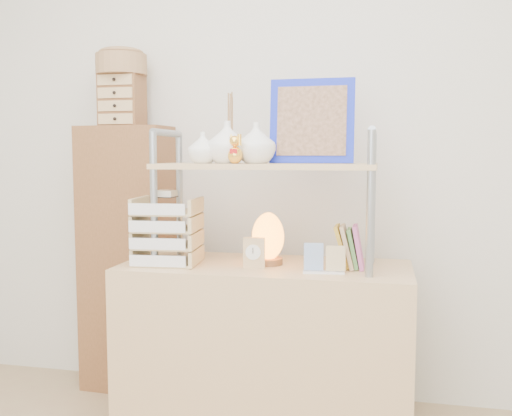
{
  "coord_description": "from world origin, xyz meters",
  "views": [
    {
      "loc": [
        0.47,
        -1.1,
        1.21
      ],
      "look_at": [
        -0.04,
        1.2,
        0.99
      ],
      "focal_mm": 40.0,
      "sensor_mm": 36.0,
      "label": 1
    }
  ],
  "objects_px": {
    "letter_tray": "(166,235)",
    "salt_lamp": "(268,238)",
    "desk": "(265,352)",
    "cabinet": "(127,259)"
  },
  "relations": [
    {
      "from": "desk",
      "to": "salt_lamp",
      "type": "bearing_deg",
      "value": 47.25
    },
    {
      "from": "cabinet",
      "to": "letter_tray",
      "type": "relative_size",
      "value": 4.35
    },
    {
      "from": "letter_tray",
      "to": "salt_lamp",
      "type": "bearing_deg",
      "value": 10.77
    },
    {
      "from": "desk",
      "to": "letter_tray",
      "type": "xyz_separation_m",
      "value": [
        -0.41,
        -0.07,
        0.5
      ]
    },
    {
      "from": "desk",
      "to": "cabinet",
      "type": "height_order",
      "value": "cabinet"
    },
    {
      "from": "desk",
      "to": "salt_lamp",
      "type": "xyz_separation_m",
      "value": [
        0.01,
        0.01,
        0.49
      ]
    },
    {
      "from": "desk",
      "to": "letter_tray",
      "type": "height_order",
      "value": "letter_tray"
    },
    {
      "from": "salt_lamp",
      "to": "desk",
      "type": "bearing_deg",
      "value": -132.75
    },
    {
      "from": "letter_tray",
      "to": "salt_lamp",
      "type": "xyz_separation_m",
      "value": [
        0.42,
        0.08,
        -0.01
      ]
    },
    {
      "from": "cabinet",
      "to": "letter_tray",
      "type": "xyz_separation_m",
      "value": [
        0.39,
        -0.44,
        0.2
      ]
    }
  ]
}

